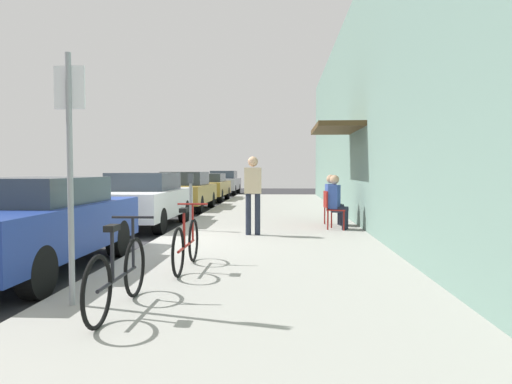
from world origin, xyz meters
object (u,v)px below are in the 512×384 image
object	(u,v)px
street_sign	(70,159)
cafe_chair_1	(331,205)
seated_patron_0	(337,200)
parked_car_3	(208,186)
pedestrian_standing	(253,189)
bicycle_0	(118,275)
seated_patron_1	(333,198)
parked_car_1	(144,199)
parking_meter	(191,197)
parked_car_2	(185,191)
cafe_chair_0	(334,208)
parked_car_4	(224,182)
bicycle_1	(186,244)
parked_car_0	(33,223)

from	to	relation	value
street_sign	cafe_chair_1	size ratio (longest dim) A/B	2.99
seated_patron_0	cafe_chair_1	xyz separation A→B (m)	(-0.06, 0.83, -0.19)
parked_car_3	pedestrian_standing	xyz separation A→B (m)	(3.05, -12.91, 0.40)
cafe_chair_1	pedestrian_standing	distance (m)	2.72
bicycle_0	seated_patron_1	size ratio (longest dim) A/B	1.33
parked_car_1	parking_meter	xyz separation A→B (m)	(1.55, -1.44, 0.13)
parked_car_2	cafe_chair_0	xyz separation A→B (m)	(4.92, -6.34, -0.13)
cafe_chair_1	pedestrian_standing	xyz separation A→B (m)	(-1.87, -1.92, 0.50)
parked_car_3	seated_patron_0	distance (m)	12.83
bicycle_0	seated_patron_0	world-z (taller)	seated_patron_0
parked_car_3	seated_patron_0	size ratio (longest dim) A/B	3.41
parked_car_1	seated_patron_0	size ratio (longest dim) A/B	3.41
parking_meter	seated_patron_1	size ratio (longest dim) A/B	1.02
parked_car_1	bicycle_0	size ratio (longest dim) A/B	2.57
seated_patron_0	parked_car_4	bearing A→B (deg)	105.39
parking_meter	bicycle_1	distance (m)	4.33
parked_car_0	seated_patron_0	distance (m)	6.69
parked_car_1	pedestrian_standing	bearing A→B (deg)	-35.12
street_sign	cafe_chair_0	size ratio (longest dim) A/B	2.99
seated_patron_0	parking_meter	bearing A→B (deg)	-173.62
parked_car_2	bicycle_1	world-z (taller)	parked_car_2
seated_patron_0	pedestrian_standing	world-z (taller)	pedestrian_standing
cafe_chair_1	bicycle_0	bearing A→B (deg)	-110.95
seated_patron_0	cafe_chair_1	world-z (taller)	seated_patron_0
street_sign	seated_patron_1	size ratio (longest dim) A/B	2.02
parking_meter	parked_car_4	bearing A→B (deg)	94.80
parked_car_2	parked_car_4	size ratio (longest dim) A/B	1.00
parking_meter	seated_patron_1	xyz separation A→B (m)	(3.43, 1.22, -0.07)
parking_meter	bicycle_0	xyz separation A→B (m)	(0.50, -6.26, -0.41)
parked_car_0	cafe_chair_0	size ratio (longest dim) A/B	5.06
bicycle_0	cafe_chair_1	bearing A→B (deg)	69.05
parked_car_1	street_sign	world-z (taller)	street_sign
parked_car_4	cafe_chair_1	world-z (taller)	parked_car_4
parked_car_3	seated_patron_1	xyz separation A→B (m)	(4.98, -10.98, 0.10)
bicycle_1	cafe_chair_0	size ratio (longest dim) A/B	1.97
cafe_chair_1	seated_patron_1	bearing A→B (deg)	7.29
parked_car_2	parked_car_3	distance (m)	5.47
bicycle_0	parked_car_3	bearing A→B (deg)	96.35
parked_car_3	parked_car_4	xyz separation A→B (m)	(0.00, 6.25, 0.05)
cafe_chair_1	parked_car_3	bearing A→B (deg)	114.09
parked_car_1	bicycle_1	world-z (taller)	parked_car_1
parked_car_2	bicycle_1	bearing A→B (deg)	-78.05
cafe_chair_1	seated_patron_1	xyz separation A→B (m)	(0.06, 0.01, 0.19)
parked_car_2	pedestrian_standing	size ratio (longest dim) A/B	2.59
parked_car_1	bicycle_1	xyz separation A→B (m)	(2.32, -5.68, -0.27)
parked_car_2	bicycle_0	distance (m)	13.16
bicycle_1	parked_car_4	bearing A→B (deg)	95.85
parking_meter	bicycle_1	bearing A→B (deg)	-79.66
parking_meter	seated_patron_0	size ratio (longest dim) A/B	1.02
seated_patron_0	seated_patron_1	xyz separation A→B (m)	(-0.00, 0.84, 0.00)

